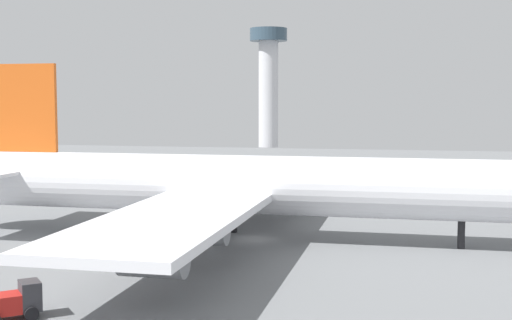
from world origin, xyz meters
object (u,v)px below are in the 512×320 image
Objects in this scene: cargo_airplane at (251,186)px; baggage_tug at (169,180)px; control_tower at (268,77)px; fuel_truck at (13,302)px.

baggage_tug is (-22.45, 38.28, -4.33)m from cargo_airplane.
control_tower reaches higher than cargo_airplane.
fuel_truck is at bearing -78.81° from baggage_tug.
cargo_airplane is at bearing 71.89° from fuel_truck.
baggage_tug is at bearing 101.19° from fuel_truck.
baggage_tug is 67.91m from fuel_truck.
cargo_airplane is 143.56m from control_tower.
control_tower is at bearing 95.84° from fuel_truck.
control_tower is (-17.23, 168.52, 20.47)m from fuel_truck.
control_tower reaches higher than fuel_truck.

